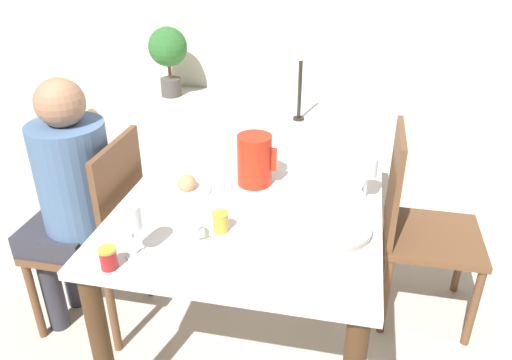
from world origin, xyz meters
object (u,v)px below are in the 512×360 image
(wine_glass_juice, at_px, (131,220))
(chair_person_side, at_px, (100,232))
(potted_plant, at_px, (168,52))
(serving_tray, at_px, (332,228))
(jam_jar_red, at_px, (108,257))
(person_seated, at_px, (70,191))
(candlestick_tall, at_px, (300,93))
(jam_jar_amber, at_px, (221,221))
(teacup_near_person, at_px, (189,234))
(red_pitcher, at_px, (254,160))
(bread_plate, at_px, (187,187))
(chair_opposite, at_px, (417,224))
(wine_glass_water, at_px, (368,169))

(wine_glass_juice, bearing_deg, chair_person_side, 132.27)
(potted_plant, bearing_deg, wine_glass_juice, -70.22)
(serving_tray, xyz_separation_m, jam_jar_red, (-0.66, -0.35, 0.02))
(person_seated, xyz_separation_m, candlestick_tall, (0.82, 0.92, 0.18))
(person_seated, height_order, jam_jar_amber, person_seated)
(serving_tray, bearing_deg, jam_jar_amber, -168.98)
(person_seated, xyz_separation_m, teacup_near_person, (0.62, -0.28, 0.06))
(red_pitcher, xyz_separation_m, jam_jar_red, (-0.32, -0.64, -0.07))
(red_pitcher, height_order, bread_plate, red_pitcher)
(chair_opposite, height_order, bread_plate, chair_opposite)
(chair_person_side, relative_size, person_seated, 0.78)
(wine_glass_water, bearing_deg, potted_plant, 123.10)
(chair_opposite, height_order, candlestick_tall, candlestick_tall)
(person_seated, distance_m, jam_jar_red, 0.64)
(candlestick_tall, height_order, potted_plant, candlestick_tall)
(jam_jar_red, bearing_deg, wine_glass_water, 37.87)
(person_seated, xyz_separation_m, wine_glass_water, (1.19, 0.12, 0.17))
(red_pitcher, relative_size, jam_jar_red, 2.92)
(chair_person_side, distance_m, bread_plate, 0.49)
(jam_jar_amber, bearing_deg, bread_plate, 130.47)
(red_pitcher, distance_m, candlestick_tall, 0.76)
(jam_jar_amber, bearing_deg, serving_tray, 11.02)
(person_seated, bearing_deg, teacup_near_person, -114.55)
(chair_opposite, relative_size, candlestick_tall, 2.46)
(chair_person_side, relative_size, candlestick_tall, 2.46)
(wine_glass_water, bearing_deg, red_pitcher, 174.60)
(wine_glass_juice, relative_size, candlestick_tall, 0.50)
(wine_glass_water, relative_size, wine_glass_juice, 0.96)
(person_seated, bearing_deg, chair_opposite, -75.14)
(bread_plate, bearing_deg, teacup_near_person, -69.73)
(chair_person_side, bearing_deg, potted_plant, 16.00)
(chair_opposite, distance_m, candlestick_tall, 0.91)
(wine_glass_water, height_order, serving_tray, wine_glass_water)
(wine_glass_juice, bearing_deg, jam_jar_amber, 40.22)
(bread_plate, distance_m, jam_jar_red, 0.52)
(jam_jar_red, bearing_deg, person_seated, 131.71)
(wine_glass_water, distance_m, candlestick_tall, 0.87)
(potted_plant, bearing_deg, jam_jar_amber, -65.87)
(person_seated, bearing_deg, candlestick_tall, -41.85)
(serving_tray, bearing_deg, wine_glass_juice, -156.16)
(potted_plant, bearing_deg, chair_opposite, -51.33)
(chair_opposite, xyz_separation_m, jam_jar_red, (-1.02, -0.85, 0.28))
(serving_tray, relative_size, candlestick_tall, 0.74)
(serving_tray, height_order, potted_plant, serving_tray)
(teacup_near_person, bearing_deg, red_pitcher, 74.16)
(chair_opposite, distance_m, serving_tray, 0.67)
(bread_plate, height_order, jam_jar_amber, bread_plate)
(wine_glass_juice, height_order, jam_jar_red, wine_glass_juice)
(chair_opposite, relative_size, wine_glass_juice, 4.88)
(wine_glass_juice, xyz_separation_m, teacup_near_person, (0.14, 0.11, -0.11))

